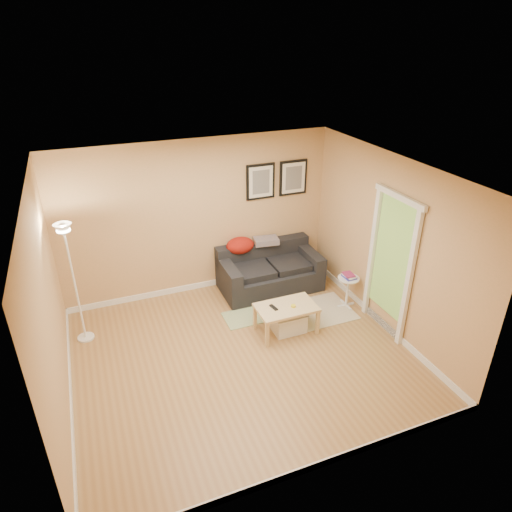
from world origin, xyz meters
The scene contains 25 objects.
floor centered at (0.00, 0.00, 0.00)m, with size 4.50×4.50×0.00m, color #A17845.
ceiling centered at (0.00, 0.00, 2.60)m, with size 4.50×4.50×0.00m, color white.
wall_back centered at (0.00, 2.00, 1.30)m, with size 4.50×4.50×0.00m, color tan.
wall_front centered at (0.00, -2.00, 1.30)m, with size 4.50×4.50×0.00m, color tan.
wall_left centered at (-2.25, 0.00, 1.30)m, with size 4.00×4.00×0.00m, color tan.
wall_right centered at (2.25, 0.00, 1.30)m, with size 4.00×4.00×0.00m, color tan.
baseboard_back centered at (0.00, 1.99, 0.05)m, with size 4.50×0.02×0.10m, color white.
baseboard_front centered at (0.00, -1.99, 0.05)m, with size 4.50×0.02×0.10m, color white.
baseboard_left centered at (-2.24, 0.00, 0.05)m, with size 0.02×4.00×0.10m, color white.
baseboard_right centered at (2.24, 0.00, 0.05)m, with size 0.02×4.00×0.10m, color white.
sofa centered at (1.08, 1.53, 0.38)m, with size 1.70×0.90×0.75m, color black, non-canonical shape.
red_throw centered at (0.65, 1.83, 0.77)m, with size 0.48×0.36×0.28m, color maroon, non-canonical shape.
plaid_throw centered at (1.12, 1.82, 0.78)m, with size 0.42×0.26×0.10m, color #A27A5E, non-canonical shape.
framed_print_left centered at (1.08, 1.98, 1.80)m, with size 0.50×0.04×0.60m, color black, non-canonical shape.
framed_print_right centered at (1.68, 1.98, 1.80)m, with size 0.50×0.04×0.60m, color black, non-canonical shape.
area_rug centered at (1.42, 0.56, 0.01)m, with size 1.25×0.85×0.01m, color beige.
green_runner centered at (0.39, 0.84, 0.01)m, with size 0.70×0.50×0.01m, color #668C4C.
coffee_table centered at (0.81, 0.29, 0.22)m, with size 0.88×0.54×0.44m, color #D8BD84, non-canonical shape.
remote_control centered at (0.61, 0.32, 0.45)m, with size 0.05×0.16×0.02m, color black.
tape_roll centered at (0.89, 0.24, 0.45)m, with size 0.07×0.07×0.03m, color yellow.
storage_bin centered at (0.85, 0.29, 0.15)m, with size 0.49×0.36×0.30m, color white, non-canonical shape.
side_table centered at (2.02, 0.55, 0.26)m, with size 0.34×0.34×0.53m, color white, non-canonical shape.
book_stack centered at (2.03, 0.56, 0.56)m, with size 0.17×0.22×0.07m, color #3737A6, non-canonical shape.
floor_lamp centered at (-2.00, 1.22, 0.87)m, with size 0.24×0.24×1.83m, color white, non-canonical shape.
doorway centered at (2.20, -0.15, 1.02)m, with size 0.12×1.01×2.13m, color white, non-canonical shape.
Camera 1 is at (-1.68, -4.72, 4.11)m, focal length 31.82 mm.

